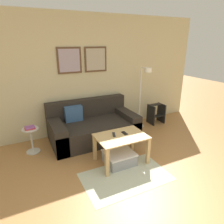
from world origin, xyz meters
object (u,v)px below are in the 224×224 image
at_px(side_table, 32,138).
at_px(book_stack, 30,128).
at_px(couch, 93,126).
at_px(step_stool, 156,113).
at_px(cell_phone, 124,133).
at_px(coffee_table, 121,141).
at_px(storage_bin, 119,158).
at_px(floor_lamp, 143,92).
at_px(remote_control, 114,135).

xyz_separation_m(side_table, book_stack, (-0.00, -0.01, 0.22)).
xyz_separation_m(couch, step_stool, (1.76, 0.10, -0.01)).
bearing_deg(cell_phone, coffee_table, -149.38).
relative_size(coffee_table, storage_bin, 1.70).
bearing_deg(storage_bin, book_stack, 140.76).
distance_m(coffee_table, book_stack, 1.68).
relative_size(floor_lamp, cell_phone, 10.38).
relative_size(remote_control, step_stool, 0.31).
distance_m(storage_bin, cell_phone, 0.43).
bearing_deg(storage_bin, remote_control, 112.23).
height_order(couch, cell_phone, couch).
xyz_separation_m(coffee_table, step_stool, (1.65, 1.15, -0.14)).
bearing_deg(book_stack, remote_control, -37.12).
xyz_separation_m(couch, storage_bin, (0.06, -1.09, -0.16)).
distance_m(book_stack, remote_control, 1.56).
bearing_deg(floor_lamp, remote_control, -142.32).
relative_size(storage_bin, floor_lamp, 0.34).
distance_m(floor_lamp, cell_phone, 1.48).
distance_m(coffee_table, floor_lamp, 1.62).
height_order(storage_bin, remote_control, remote_control).
bearing_deg(step_stool, cell_phone, -144.90).
relative_size(couch, side_table, 3.69).
distance_m(coffee_table, side_table, 1.69).
distance_m(floor_lamp, side_table, 2.55).
bearing_deg(storage_bin, step_stool, 34.84).
bearing_deg(step_stool, book_stack, -177.38).
xyz_separation_m(storage_bin, side_table, (-1.28, 1.06, 0.18)).
distance_m(coffee_table, step_stool, 2.02).
height_order(coffee_table, step_stool, coffee_table).
relative_size(side_table, book_stack, 2.63).
bearing_deg(side_table, coffee_table, -37.46).
relative_size(coffee_table, side_table, 1.74).
distance_m(storage_bin, step_stool, 2.08).
relative_size(side_table, remote_control, 3.22).
distance_m(coffee_table, storage_bin, 0.29).
xyz_separation_m(floor_lamp, step_stool, (0.51, 0.12, -0.64)).
bearing_deg(book_stack, couch, 1.88).
bearing_deg(book_stack, side_table, 83.44).
relative_size(couch, storage_bin, 3.62).
distance_m(floor_lamp, remote_control, 1.61).
bearing_deg(book_stack, step_stool, 2.62).
bearing_deg(floor_lamp, storage_bin, -138.16).
height_order(couch, step_stool, couch).
bearing_deg(step_stool, coffee_table, -145.11).
height_order(side_table, cell_phone, cell_phone).
bearing_deg(cell_phone, floor_lamp, 42.39).
relative_size(coffee_table, floor_lamp, 0.58).
relative_size(book_stack, step_stool, 0.38).
bearing_deg(book_stack, cell_phone, -33.73).
bearing_deg(coffee_table, cell_phone, 31.28).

